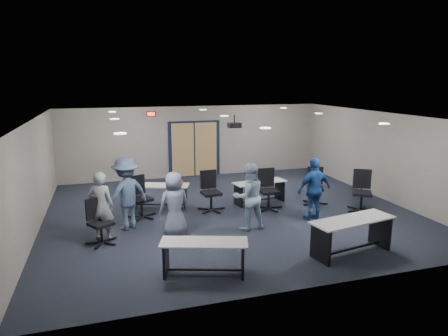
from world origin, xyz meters
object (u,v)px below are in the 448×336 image
object	(u,v)px
chair_back_d	(315,187)
table_front_left	(204,252)
chair_back_b	(211,192)
chair_loose_right	(362,191)
table_front_right	(352,230)
chair_loose_left	(101,222)
chair_back_a	(141,198)
chair_back_c	(269,190)
person_navy	(314,189)
person_gray	(101,206)
table_back_right	(260,188)
person_lightblue	(249,197)
person_back	(126,194)
table_back_left	(159,192)
person_plaid	(174,205)

from	to	relation	value
chair_back_d	table_front_left	bearing A→B (deg)	-115.78
chair_back_b	chair_loose_right	xyz separation A→B (m)	(4.07, -1.28, 0.02)
table_front_right	chair_loose_left	distance (m)	5.56
chair_back_a	chair_back_c	distance (m)	3.59
chair_back_c	person_navy	size ratio (longest dim) A/B	0.70
person_gray	table_back_right	bearing A→B (deg)	-138.86
person_lightblue	person_navy	size ratio (longest dim) A/B	1.00
person_gray	person_lightblue	bearing A→B (deg)	-163.67
chair_loose_left	person_back	world-z (taller)	person_back
chair_back_a	person_gray	size ratio (longest dim) A/B	0.70
table_front_right	chair_back_d	world-z (taller)	chair_back_d
table_back_left	person_navy	size ratio (longest dim) A/B	1.07
chair_back_b	chair_back_d	bearing A→B (deg)	-10.78
chair_loose_right	person_navy	world-z (taller)	person_navy
table_front_right	chair_back_d	bearing A→B (deg)	63.16
chair_back_d	chair_loose_right	bearing A→B (deg)	-19.92
chair_back_a	person_plaid	bearing A→B (deg)	-90.20
person_plaid	person_navy	bearing A→B (deg)	168.03
table_front_left	chair_back_c	size ratio (longest dim) A/B	1.49
person_navy	chair_back_c	bearing A→B (deg)	-62.08
chair_back_c	table_back_right	bearing A→B (deg)	93.52
chair_loose_left	table_front_right	bearing A→B (deg)	-54.13
table_front_right	table_back_left	size ratio (longest dim) A/B	1.12
table_front_right	chair_back_b	world-z (taller)	chair_back_b
table_back_left	chair_loose_right	world-z (taller)	chair_loose_right
chair_loose_left	chair_back_a	bearing A→B (deg)	23.34
chair_loose_left	person_lightblue	distance (m)	3.56
table_back_right	chair_back_a	size ratio (longest dim) A/B	1.49
chair_back_c	chair_loose_left	world-z (taller)	chair_back_c
chair_back_b	chair_loose_right	world-z (taller)	chair_loose_right
chair_back_b	chair_loose_right	size ratio (longest dim) A/B	0.97
table_front_left	chair_loose_right	size ratio (longest dim) A/B	1.48
person_back	person_lightblue	bearing A→B (deg)	133.46
table_front_left	table_front_right	world-z (taller)	table_front_right
chair_loose_right	chair_back_a	bearing A→B (deg)	-160.75
chair_back_b	chair_loose_left	size ratio (longest dim) A/B	1.09
table_back_right	chair_back_a	bearing A→B (deg)	176.63
table_front_left	person_plaid	distance (m)	2.12
chair_back_b	person_lightblue	world-z (taller)	person_lightblue
person_plaid	person_lightblue	distance (m)	1.86
table_back_right	person_gray	distance (m)	4.87
table_back_left	chair_loose_left	xyz separation A→B (m)	(-1.64, -2.25, 0.05)
table_back_left	chair_back_c	bearing A→B (deg)	-0.87
table_front_left	chair_loose_left	distance (m)	2.83
chair_back_a	table_front_right	bearing A→B (deg)	-64.02
chair_back_c	person_lightblue	size ratio (longest dim) A/B	0.70
chair_back_a	person_back	xyz separation A→B (m)	(-0.42, -0.71, 0.35)
table_front_left	person_gray	size ratio (longest dim) A/B	1.07
chair_loose_left	person_navy	xyz separation A→B (m)	(5.43, 0.03, 0.32)
table_front_left	chair_back_b	distance (m)	3.81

